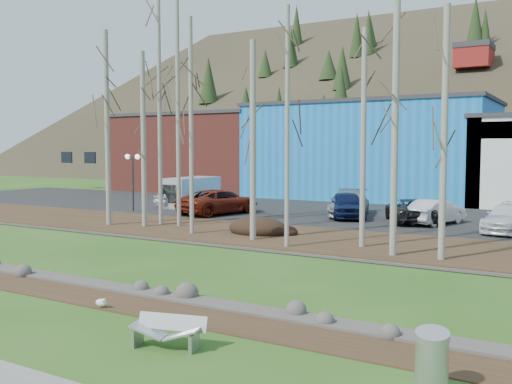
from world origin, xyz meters
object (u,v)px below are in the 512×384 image
Objects in this scene: car_5 at (436,212)px; car_7 at (509,218)px; car_4 at (347,205)px; car_6 at (410,210)px; car_1 at (221,201)px; van_grey at (189,192)px; bench_damaged at (168,331)px; car_0 at (182,197)px; car_3 at (349,203)px; street_lamp at (133,166)px; car_2 at (218,202)px; litter_bin at (432,363)px; seagull at (101,302)px.

car_5 is 0.87× the size of car_7.
car_4 is 0.96× the size of car_6.
car_1 is 17.34m from car_7.
van_grey reaches higher than car_7.
car_0 reaches higher than bench_damaged.
car_3 is at bearing -43.54° from car_6.
van_grey is (1.36, 4.39, -1.95)m from street_lamp.
car_0 is 0.86× the size of car_7.
litter_bin is at bearing 145.75° from car_2.
car_2 is at bearing 127.61° from car_1.
seagull is 0.08× the size of car_3.
car_2 reaches higher than bench_damaged.
car_3 is 12.05m from van_grey.
street_lamp is at bearing -107.53° from van_grey.
car_0 reaches higher than car_7.
car_4 reaches higher than litter_bin.
car_0 is 0.93× the size of car_1.
car_0 is 0.85× the size of car_6.
car_3 is (-10.57, 23.37, 0.42)m from litter_bin.
bench_damaged is 26.74m from street_lamp.
car_2 is 8.18m from car_4.
litter_bin is 26.98m from car_2.
car_4 reaches higher than seagull.
car_3 is 1.19m from car_4.
car_2 is at bearing -15.74° from car_6.
litter_bin is at bearing 120.90° from car_5.
car_3 is (-1.63, 22.56, 0.75)m from seagull.
litter_bin is 20.86m from car_7.
car_2 is 11.88m from car_6.
litter_bin is 0.24× the size of car_5.
car_7 is (22.88, 2.36, -2.30)m from street_lamp.
street_lamp is (-15.03, 17.66, 2.97)m from seagull.
bench_damaged is 24.55m from car_3.
street_lamp is 0.79× the size of car_7.
litter_bin is 24.47m from car_4.
bench_damaged reaches higher than seagull.
car_4 reaches higher than bench_damaged.
car_0 is 0.64m from van_grey.
car_5 is (5.30, -0.30, -0.11)m from car_4.
car_2 is at bearing 132.19° from litter_bin.
car_5 reaches higher than litter_bin.
car_0 is at bearing 151.65° from car_4.
car_7 is (17.03, 0.83, -0.08)m from car_2.
van_grey reaches higher than litter_bin.
car_7 is (9.48, -2.54, -0.08)m from car_3.
van_grey reaches higher than car_5.
van_grey is (-17.13, 23.50, 0.83)m from bench_damaged.
car_3 reaches higher than car_1.
car_0 is 0.77× the size of car_3.
car_6 is at bearing -33.08° from car_3.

